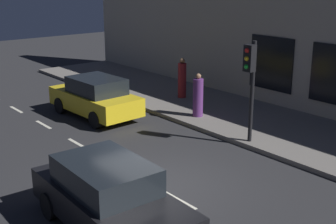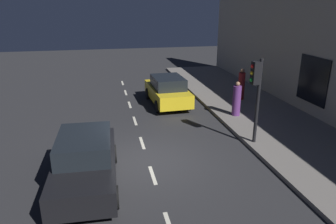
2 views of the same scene
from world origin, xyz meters
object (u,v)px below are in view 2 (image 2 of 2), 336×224
at_px(parked_car_2, 85,161).
at_px(pedestrian_0, 241,85).
at_px(parked_car_0, 167,91).
at_px(traffic_light, 256,85).
at_px(pedestrian_1, 237,100).

distance_m(parked_car_2, pedestrian_0, 11.00).
relative_size(parked_car_0, pedestrian_0, 2.37).
relative_size(traffic_light, pedestrian_1, 1.97).
bearing_deg(pedestrian_1, traffic_light, 114.20).
bearing_deg(traffic_light, parked_car_0, 109.30).
bearing_deg(parked_car_0, pedestrian_1, -48.08).
xyz_separation_m(parked_car_2, pedestrian_0, (8.35, 7.15, 0.18)).
height_order(traffic_light, pedestrian_1, traffic_light).
bearing_deg(pedestrian_1, pedestrian_0, -81.99).
bearing_deg(pedestrian_0, parked_car_0, -17.01).
height_order(traffic_light, pedestrian_0, traffic_light).
xyz_separation_m(traffic_light, parked_car_0, (-2.10, 6.00, -1.67)).
height_order(parked_car_2, pedestrian_0, pedestrian_0).
xyz_separation_m(parked_car_0, pedestrian_1, (2.81, -2.88, 0.13)).
bearing_deg(parked_car_0, traffic_light, -73.00).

